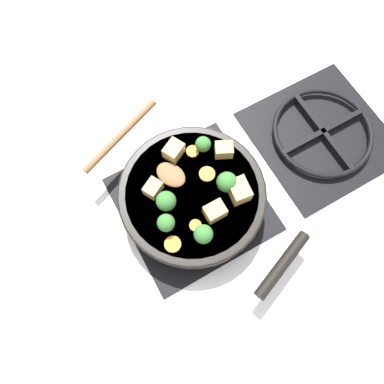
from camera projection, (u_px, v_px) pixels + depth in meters
name	position (u px, v px, depth m)	size (l,w,h in m)	color
ground_plane	(192.00, 204.00, 0.86)	(2.40, 2.40, 0.00)	white
front_burner_grate	(192.00, 202.00, 0.84)	(0.31, 0.31, 0.03)	black
rear_burner_grate	(322.00, 133.00, 0.90)	(0.31, 0.31, 0.03)	black
skillet_pan	(193.00, 196.00, 0.80)	(0.41, 0.32, 0.06)	black
wooden_spoon	(142.00, 153.00, 0.80)	(0.22, 0.21, 0.02)	brown
tofu_cube_center_large	(224.00, 150.00, 0.79)	(0.04, 0.03, 0.03)	tan
tofu_cube_near_handle	(174.00, 151.00, 0.79)	(0.04, 0.03, 0.03)	tan
tofu_cube_east_chunk	(215.00, 211.00, 0.75)	(0.04, 0.03, 0.03)	tan
tofu_cube_west_chunk	(239.00, 191.00, 0.76)	(0.05, 0.04, 0.04)	tan
tofu_cube_back_piece	(153.00, 188.00, 0.77)	(0.04, 0.03, 0.03)	tan
broccoli_floret_near_spoon	(203.00, 144.00, 0.79)	(0.03, 0.03, 0.04)	#709956
broccoli_floret_center_top	(227.00, 182.00, 0.76)	(0.04, 0.04, 0.05)	#709956
broccoli_floret_east_rim	(165.00, 199.00, 0.74)	(0.04, 0.04, 0.05)	#709956
broccoli_floret_west_rim	(203.00, 234.00, 0.72)	(0.04, 0.04, 0.05)	#709956
broccoli_floret_north_edge	(166.00, 223.00, 0.73)	(0.04, 0.04, 0.04)	#709956
carrot_slice_orange_thin	(173.00, 244.00, 0.74)	(0.03, 0.03, 0.01)	orange
carrot_slice_near_center	(207.00, 174.00, 0.79)	(0.03, 0.03, 0.01)	orange
carrot_slice_edge_slice	(195.00, 225.00, 0.75)	(0.02, 0.02, 0.01)	orange
carrot_slice_under_broccoli	(193.00, 151.00, 0.81)	(0.03, 0.03, 0.01)	orange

